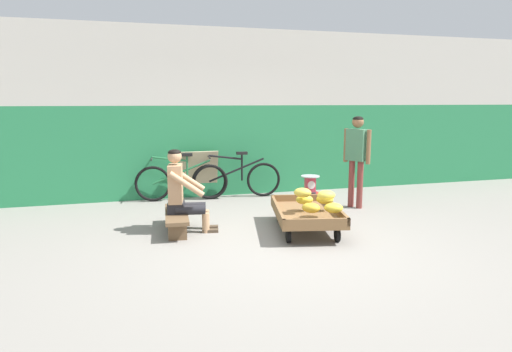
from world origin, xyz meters
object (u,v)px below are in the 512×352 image
at_px(vendor_seated, 182,191).
at_px(sign_board, 199,174).
at_px(low_bench, 177,217).
at_px(bicycle_far_left, 236,179).
at_px(bicycle_near_left, 182,181).
at_px(banana_cart, 306,214).
at_px(plastic_crate, 310,203).
at_px(weighing_scale, 310,184).
at_px(customer_adult, 357,151).
at_px(shopping_bag, 330,212).

bearing_deg(vendor_seated, sign_board, 75.79).
distance_m(low_bench, bicycle_far_left, 2.29).
distance_m(bicycle_near_left, bicycle_far_left, 1.00).
xyz_separation_m(banana_cart, sign_board, (-1.11, 2.55, 0.20)).
bearing_deg(plastic_crate, vendor_seated, -165.43).
relative_size(low_bench, plastic_crate, 3.11).
distance_m(banana_cart, bicycle_near_left, 2.78).
bearing_deg(weighing_scale, customer_adult, 4.69).
bearing_deg(plastic_crate, shopping_bag, -77.48).
xyz_separation_m(vendor_seated, weighing_scale, (2.10, 0.55, -0.11)).
xyz_separation_m(weighing_scale, bicycle_far_left, (-0.90, 1.35, -0.10)).
height_order(low_bench, shopping_bag, low_bench).
relative_size(bicycle_near_left, shopping_bag, 6.91).
xyz_separation_m(low_bench, shopping_bag, (2.31, 0.01, -0.08)).
xyz_separation_m(bicycle_far_left, shopping_bag, (1.02, -1.88, -0.23)).
bearing_deg(banana_cart, sign_board, 113.56).
bearing_deg(vendor_seated, bicycle_far_left, 57.72).
xyz_separation_m(bicycle_near_left, shopping_bag, (2.03, -1.91, -0.23)).
relative_size(vendor_seated, shopping_bag, 4.75).
relative_size(bicycle_near_left, sign_board, 1.89).
relative_size(plastic_crate, bicycle_near_left, 0.22).
bearing_deg(customer_adult, low_bench, -168.83).
height_order(weighing_scale, customer_adult, customer_adult).
bearing_deg(bicycle_far_left, shopping_bag, -61.47).
xyz_separation_m(weighing_scale, bicycle_near_left, (-1.91, 1.39, -0.10)).
bearing_deg(vendor_seated, bicycle_near_left, 84.20).
height_order(customer_adult, shopping_bag, customer_adult).
relative_size(low_bench, sign_board, 1.28).
xyz_separation_m(low_bench, vendor_seated, (0.09, -0.02, 0.37)).
height_order(banana_cart, plastic_crate, banana_cart).
relative_size(banana_cart, weighing_scale, 5.27).
bearing_deg(sign_board, bicycle_far_left, -17.95).
height_order(banana_cart, customer_adult, customer_adult).
bearing_deg(plastic_crate, low_bench, -166.35).
bearing_deg(customer_adult, bicycle_far_left, 143.80).
distance_m(banana_cart, sign_board, 2.79).
height_order(vendor_seated, plastic_crate, vendor_seated).
xyz_separation_m(weighing_scale, sign_board, (-1.57, 1.57, -0.02)).
relative_size(bicycle_near_left, customer_adult, 1.08).
xyz_separation_m(customer_adult, shopping_bag, (-0.73, -0.59, -0.83)).
bearing_deg(vendor_seated, shopping_bag, 0.56).
bearing_deg(shopping_bag, banana_cart, -141.76).
relative_size(plastic_crate, sign_board, 0.41).
relative_size(plastic_crate, weighing_scale, 1.20).
height_order(vendor_seated, bicycle_near_left, vendor_seated).
bearing_deg(banana_cart, bicycle_near_left, 121.48).
bearing_deg(low_bench, customer_adult, 11.17).
bearing_deg(bicycle_far_left, sign_board, 162.05).
distance_m(weighing_scale, bicycle_near_left, 2.36).
relative_size(banana_cart, bicycle_near_left, 0.95).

